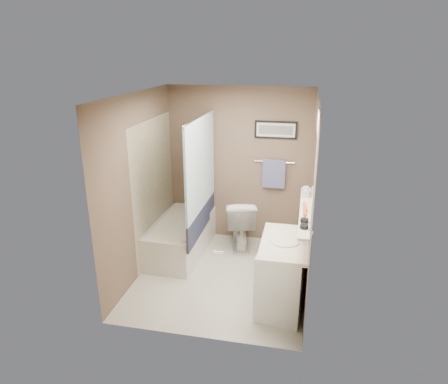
% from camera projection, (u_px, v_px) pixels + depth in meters
% --- Properties ---
extents(ground, '(2.50, 2.50, 0.00)m').
position_uv_depth(ground, '(222.00, 276.00, 5.40)').
color(ground, beige).
rests_on(ground, ground).
extents(ceiling, '(2.20, 2.50, 0.04)m').
position_uv_depth(ceiling, '(221.00, 96.00, 4.60)').
color(ceiling, silver).
rests_on(ceiling, wall_back).
extents(wall_back, '(2.20, 0.04, 2.40)m').
position_uv_depth(wall_back, '(238.00, 166.00, 6.13)').
color(wall_back, brown).
rests_on(wall_back, ground).
extents(wall_front, '(2.20, 0.04, 2.40)m').
position_uv_depth(wall_front, '(195.00, 234.00, 3.86)').
color(wall_front, brown).
rests_on(wall_front, ground).
extents(wall_left, '(0.04, 2.50, 2.40)m').
position_uv_depth(wall_left, '(141.00, 187.00, 5.20)').
color(wall_left, brown).
rests_on(wall_left, ground).
extents(wall_right, '(0.04, 2.50, 2.40)m').
position_uv_depth(wall_right, '(309.00, 198.00, 4.79)').
color(wall_right, brown).
rests_on(wall_right, ground).
extents(tile_surround, '(0.02, 1.55, 2.00)m').
position_uv_depth(tile_surround, '(155.00, 189.00, 5.73)').
color(tile_surround, '#C1B492').
rests_on(tile_surround, wall_left).
extents(curtain_rod, '(0.02, 1.55, 0.02)m').
position_uv_depth(curtain_rod, '(200.00, 117.00, 5.25)').
color(curtain_rod, silver).
rests_on(curtain_rod, wall_left).
extents(curtain_upper, '(0.03, 1.45, 1.28)m').
position_uv_depth(curtain_upper, '(201.00, 165.00, 5.47)').
color(curtain_upper, white).
rests_on(curtain_upper, curtain_rod).
extents(curtain_lower, '(0.03, 1.45, 0.36)m').
position_uv_depth(curtain_lower, '(202.00, 219.00, 5.74)').
color(curtain_lower, '#272D49').
rests_on(curtain_lower, curtain_rod).
extents(mirror, '(0.02, 1.60, 1.00)m').
position_uv_depth(mirror, '(313.00, 168.00, 4.51)').
color(mirror, silver).
rests_on(mirror, wall_right).
extents(shelf, '(0.12, 1.60, 0.03)m').
position_uv_depth(shelf, '(305.00, 210.00, 4.69)').
color(shelf, silver).
rests_on(shelf, wall_right).
extents(towel_bar, '(0.60, 0.02, 0.02)m').
position_uv_depth(towel_bar, '(274.00, 162.00, 5.98)').
color(towel_bar, silver).
rests_on(towel_bar, wall_back).
extents(towel, '(0.34, 0.05, 0.44)m').
position_uv_depth(towel, '(274.00, 174.00, 6.02)').
color(towel, '#888BC5').
rests_on(towel, towel_bar).
extents(art_frame, '(0.62, 0.02, 0.26)m').
position_uv_depth(art_frame, '(276.00, 130.00, 5.83)').
color(art_frame, black).
rests_on(art_frame, wall_back).
extents(art_mat, '(0.56, 0.00, 0.20)m').
position_uv_depth(art_mat, '(276.00, 130.00, 5.82)').
color(art_mat, white).
rests_on(art_mat, art_frame).
extents(art_image, '(0.50, 0.00, 0.13)m').
position_uv_depth(art_image, '(276.00, 130.00, 5.82)').
color(art_image, '#595959').
rests_on(art_image, art_mat).
extents(door, '(0.80, 0.02, 2.00)m').
position_uv_depth(door, '(251.00, 258.00, 3.81)').
color(door, silver).
rests_on(door, wall_front).
extents(door_handle, '(0.10, 0.02, 0.02)m').
position_uv_depth(door_handle, '(218.00, 252.00, 3.92)').
color(door_handle, silver).
rests_on(door_handle, door).
extents(bathtub, '(0.76, 1.53, 0.50)m').
position_uv_depth(bathtub, '(181.00, 236.00, 5.98)').
color(bathtub, silver).
rests_on(bathtub, ground).
extents(tub_rim, '(0.56, 1.36, 0.02)m').
position_uv_depth(tub_rim, '(180.00, 221.00, 5.90)').
color(tub_rim, white).
rests_on(tub_rim, bathtub).
extents(toilet, '(0.60, 0.85, 0.79)m').
position_uv_depth(toilet, '(240.00, 223.00, 6.09)').
color(toilet, white).
rests_on(toilet, ground).
extents(vanity, '(0.61, 0.96, 0.80)m').
position_uv_depth(vanity, '(284.00, 275.00, 4.65)').
color(vanity, white).
rests_on(vanity, ground).
extents(countertop, '(0.54, 0.96, 0.04)m').
position_uv_depth(countertop, '(285.00, 243.00, 4.51)').
color(countertop, silver).
rests_on(countertop, vanity).
extents(sink_basin, '(0.34, 0.34, 0.01)m').
position_uv_depth(sink_basin, '(284.00, 241.00, 4.50)').
color(sink_basin, silver).
rests_on(sink_basin, countertop).
extents(faucet_spout, '(0.02, 0.02, 0.10)m').
position_uv_depth(faucet_spout, '(303.00, 239.00, 4.45)').
color(faucet_spout, white).
rests_on(faucet_spout, countertop).
extents(faucet_knob, '(0.05, 0.05, 0.05)m').
position_uv_depth(faucet_knob, '(303.00, 237.00, 4.55)').
color(faucet_knob, silver).
rests_on(faucet_knob, countertop).
extents(candle_bowl_near, '(0.09, 0.09, 0.04)m').
position_uv_depth(candle_bowl_near, '(304.00, 227.00, 4.17)').
color(candle_bowl_near, black).
rests_on(candle_bowl_near, shelf).
extents(candle_bowl_far, '(0.09, 0.09, 0.04)m').
position_uv_depth(candle_bowl_far, '(304.00, 221.00, 4.32)').
color(candle_bowl_far, black).
rests_on(candle_bowl_far, shelf).
extents(hair_brush_front, '(0.05, 0.22, 0.04)m').
position_uv_depth(hair_brush_front, '(305.00, 212.00, 4.56)').
color(hair_brush_front, '#D9431E').
rests_on(hair_brush_front, shelf).
extents(hair_brush_back, '(0.06, 0.22, 0.04)m').
position_uv_depth(hair_brush_back, '(305.00, 207.00, 4.69)').
color(hair_brush_back, orange).
rests_on(hair_brush_back, shelf).
extents(pink_comb, '(0.04, 0.16, 0.01)m').
position_uv_depth(pink_comb, '(305.00, 203.00, 4.85)').
color(pink_comb, pink).
rests_on(pink_comb, shelf).
extents(glass_jar, '(0.08, 0.08, 0.10)m').
position_uv_depth(glass_jar, '(306.00, 190.00, 5.16)').
color(glass_jar, white).
rests_on(glass_jar, shelf).
extents(soap_bottle, '(0.07, 0.07, 0.14)m').
position_uv_depth(soap_bottle, '(306.00, 192.00, 5.05)').
color(soap_bottle, '#999999').
rests_on(soap_bottle, shelf).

